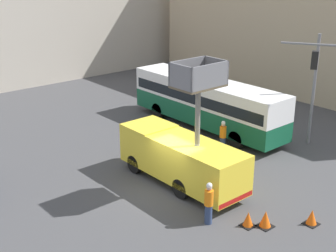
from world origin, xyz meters
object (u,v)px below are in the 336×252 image
(traffic_light_pole, at_px, (314,76))
(traffic_cone_near_truck, at_px, (248,219))
(road_worker_near_truck, at_px, (209,203))
(city_bus, at_px, (206,100))
(road_worker_directing, at_px, (223,136))
(traffic_cone_far_side, at_px, (265,219))
(traffic_cone_mid_road, at_px, (312,218))
(utility_truck, at_px, (181,156))

(traffic_light_pole, distance_m, traffic_cone_near_truck, 10.20)
(traffic_light_pole, xyz_separation_m, road_worker_near_truck, (-9.91, -1.83, -3.51))
(city_bus, height_order, traffic_light_pole, traffic_light_pole)
(road_worker_directing, bearing_deg, traffic_cone_near_truck, -164.72)
(traffic_light_pole, relative_size, traffic_cone_far_side, 9.09)
(traffic_cone_near_truck, bearing_deg, traffic_cone_mid_road, -37.50)
(road_worker_near_truck, distance_m, road_worker_directing, 7.98)
(utility_truck, distance_m, traffic_cone_mid_road, 6.69)
(utility_truck, height_order, city_bus, utility_truck)
(road_worker_near_truck, relative_size, traffic_cone_far_side, 2.62)
(traffic_light_pole, height_order, traffic_cone_near_truck, traffic_light_pole)
(city_bus, xyz_separation_m, road_worker_directing, (-2.05, -3.43, -0.96))
(road_worker_near_truck, distance_m, traffic_cone_mid_road, 4.40)
(traffic_cone_near_truck, bearing_deg, road_worker_near_truck, 132.27)
(traffic_cone_far_side, bearing_deg, traffic_cone_near_truck, 135.69)
(traffic_light_pole, bearing_deg, utility_truck, 168.72)
(traffic_light_pole, relative_size, road_worker_directing, 3.57)
(utility_truck, distance_m, traffic_light_pole, 8.98)
(traffic_light_pole, height_order, traffic_cone_mid_road, traffic_light_pole)
(utility_truck, bearing_deg, road_worker_near_truck, -114.55)
(traffic_light_pole, distance_m, road_worker_directing, 6.04)
(utility_truck, bearing_deg, traffic_cone_mid_road, -75.32)
(road_worker_near_truck, xyz_separation_m, traffic_cone_far_side, (1.63, -1.73, -0.62))
(utility_truck, relative_size, road_worker_directing, 3.90)
(traffic_cone_mid_road, bearing_deg, city_bus, 66.19)
(road_worker_near_truck, height_order, traffic_cone_far_side, road_worker_near_truck)
(traffic_cone_far_side, bearing_deg, city_bus, 56.91)
(road_worker_near_truck, height_order, road_worker_directing, road_worker_near_truck)
(road_worker_directing, bearing_deg, utility_truck, 162.80)
(utility_truck, bearing_deg, city_bus, 36.67)
(utility_truck, relative_size, traffic_cone_near_truck, 11.05)
(city_bus, bearing_deg, traffic_cone_mid_road, 140.30)
(traffic_cone_mid_road, bearing_deg, traffic_cone_near_truck, 142.50)
(road_worker_directing, distance_m, traffic_cone_near_truck, 8.09)
(traffic_cone_near_truck, distance_m, traffic_cone_mid_road, 2.70)
(city_bus, height_order, traffic_cone_mid_road, city_bus)
(traffic_light_pole, height_order, road_worker_near_truck, traffic_light_pole)
(city_bus, height_order, road_worker_directing, city_bus)
(traffic_cone_mid_road, height_order, traffic_cone_far_side, traffic_cone_far_side)
(utility_truck, height_order, road_worker_directing, utility_truck)
(road_worker_near_truck, bearing_deg, traffic_light_pole, 156.95)
(traffic_light_pole, xyz_separation_m, road_worker_directing, (-3.71, 3.19, -3.54))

